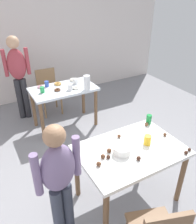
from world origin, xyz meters
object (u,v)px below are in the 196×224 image
soda_can (149,119)px  mixing_bowl (122,150)px  chair_far_table (48,89)px  pitcher_far (87,83)px  dining_table_far (64,94)px  person_adult_far (18,71)px  dining_table_near (130,156)px  person_girl_near (59,179)px

soda_can → mixing_bowl: bearing=-153.1°
chair_far_table → pitcher_far: size_ratio=3.52×
soda_can → dining_table_far: bearing=108.4°
pitcher_far → dining_table_far: bearing=142.0°
person_adult_far → pitcher_far: bearing=-45.5°
dining_table_near → mixing_bowl: (-0.12, -0.01, 0.15)m
person_girl_near → mixing_bowl: size_ratio=7.33×
person_adult_far → mixing_bowl: (0.49, -2.59, -0.15)m
dining_table_near → chair_far_table: bearing=92.2°
chair_far_table → person_adult_far: (-0.51, -0.00, 0.45)m
dining_table_far → mixing_bowl: bearing=-92.9°
dining_table_far → pitcher_far: 0.48m
dining_table_far → mixing_bowl: mixing_bowl is taller
chair_far_table → mixing_bowl: chair_far_table is taller
dining_table_near → dining_table_far: size_ratio=1.02×
dining_table_far → person_girl_near: person_girl_near is taller
dining_table_near → dining_table_far: same height
mixing_bowl → pitcher_far: size_ratio=0.75×
mixing_bowl → soda_can: 0.71m
chair_far_table → dining_table_near: bearing=-87.8°
person_girl_near → person_adult_far: 2.68m
person_adult_far → pitcher_far: 1.30m
pitcher_far → soda_can: bearing=-81.4°
dining_table_far → pitcher_far: (0.33, -0.26, 0.24)m
pitcher_far → mixing_bowl: bearing=-104.5°
mixing_bowl → dining_table_near: bearing=4.7°
person_girl_near → pitcher_far: person_girl_near is taller
soda_can → pitcher_far: 1.35m
mixing_bowl → pitcher_far: 1.71m
mixing_bowl → soda_can: soda_can is taller
dining_table_near → person_adult_far: size_ratio=0.73×
person_girl_near → soda_can: person_girl_near is taller
dining_table_near → person_girl_near: bearing=-174.2°
dining_table_near → pitcher_far: (0.30, 1.65, 0.23)m
pitcher_far → person_adult_far: bearing=134.5°
person_adult_far → chair_far_table: bearing=0.4°
pitcher_far → person_girl_near: bearing=-123.6°
dining_table_near → person_adult_far: person_adult_far is taller
dining_table_far → chair_far_table: bearing=96.2°
dining_table_far → mixing_bowl: 1.92m
soda_can → person_adult_far: bearing=116.2°
dining_table_near → chair_far_table: (-0.10, 2.58, -0.15)m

